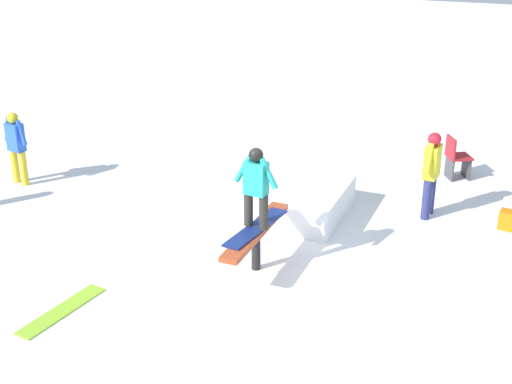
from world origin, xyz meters
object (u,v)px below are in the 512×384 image
at_px(rail_feature, 256,235).
at_px(bystander_blue, 16,144).
at_px(main_rider_on_rail, 256,191).
at_px(folding_chair, 456,159).
at_px(loose_snowboard_lime, 62,311).
at_px(backpack_on_snow, 508,220).
at_px(bystander_yellow, 431,170).

xyz_separation_m(rail_feature, bystander_blue, (-1.66, -5.57, 0.24)).
xyz_separation_m(main_rider_on_rail, folding_chair, (-4.88, 2.50, -0.89)).
bearing_deg(main_rider_on_rail, bystander_blue, -96.90).
bearing_deg(loose_snowboard_lime, backpack_on_snow, 140.94).
bearing_deg(rail_feature, bystander_blue, -104.20).
bearing_deg(rail_feature, backpack_on_snow, 130.13).
relative_size(bystander_yellow, loose_snowboard_lime, 1.06).
xyz_separation_m(main_rider_on_rail, bystander_blue, (-1.66, -5.57, -0.49)).
distance_m(bystander_yellow, bystander_blue, 7.88).
bearing_deg(bystander_yellow, loose_snowboard_lime, 146.87).
relative_size(main_rider_on_rail, bystander_blue, 1.05).
xyz_separation_m(loose_snowboard_lime, folding_chair, (-6.94, 4.61, 0.40)).
bearing_deg(main_rider_on_rail, loose_snowboard_lime, -36.13).
height_order(main_rider_on_rail, folding_chair, main_rider_on_rail).
height_order(main_rider_on_rail, bystander_blue, main_rider_on_rail).
bearing_deg(bystander_blue, bystander_yellow, 23.45).
height_order(loose_snowboard_lime, backpack_on_snow, backpack_on_snow).
distance_m(rail_feature, bystander_yellow, 3.64).
bearing_deg(loose_snowboard_lime, main_rider_on_rail, 144.84).
distance_m(bystander_blue, folding_chair, 8.70).
height_order(rail_feature, folding_chair, folding_chair).
bearing_deg(loose_snowboard_lime, rail_feature, 144.84).
bearing_deg(folding_chair, bystander_blue, 83.56).
height_order(bystander_blue, folding_chair, bystander_blue).
height_order(bystander_yellow, folding_chair, bystander_yellow).
distance_m(main_rider_on_rail, bystander_blue, 5.83).
xyz_separation_m(main_rider_on_rail, loose_snowboard_lime, (2.06, -2.12, -1.29)).
xyz_separation_m(bystander_blue, backpack_on_snow, (-1.13, 9.16, -0.65)).
bearing_deg(bystander_blue, backpack_on_snow, 21.62).
relative_size(rail_feature, bystander_yellow, 1.34).
bearing_deg(bystander_blue, loose_snowboard_lime, -32.45).
bearing_deg(bystander_blue, folding_chair, 36.39).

